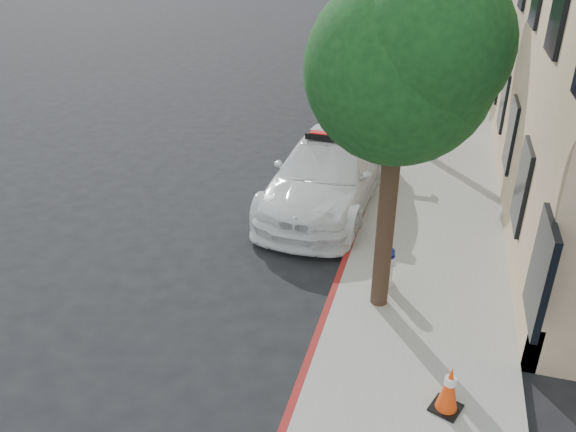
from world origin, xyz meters
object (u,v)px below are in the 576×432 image
(parked_car_mid, at_px, (363,92))
(police_car, at_px, (328,172))
(parked_car_far, at_px, (396,59))
(traffic_cone, at_px, (449,389))
(fire_hydrant, at_px, (387,266))

(parked_car_mid, bearing_deg, police_car, -79.51)
(parked_car_far, xyz_separation_m, traffic_cone, (2.93, -20.37, -0.14))
(fire_hydrant, xyz_separation_m, traffic_cone, (1.18, -2.83, -0.02))
(parked_car_mid, relative_size, traffic_cone, 5.05)
(police_car, distance_m, fire_hydrant, 3.86)
(police_car, distance_m, traffic_cone, 6.91)
(police_car, height_order, traffic_cone, police_car)
(police_car, height_order, parked_car_mid, police_car)
(police_car, xyz_separation_m, parked_car_mid, (-0.47, 8.24, -0.19))
(parked_car_far, distance_m, traffic_cone, 20.58)
(police_car, distance_m, parked_car_mid, 8.26)
(police_car, relative_size, parked_car_mid, 1.55)
(parked_car_mid, bearing_deg, traffic_cone, -69.15)
(police_car, relative_size, traffic_cone, 7.84)
(fire_hydrant, bearing_deg, traffic_cone, -49.19)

